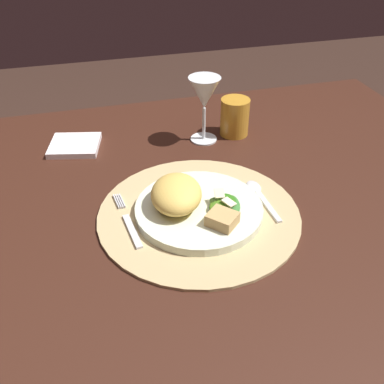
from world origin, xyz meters
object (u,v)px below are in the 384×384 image
at_px(wine_glass, 204,95).
at_px(amber_tumbler, 235,117).
at_px(dining_table, 185,243).
at_px(spoon, 258,193).
at_px(napkin, 75,145).
at_px(dinner_plate, 199,209).
at_px(fork, 129,223).

bearing_deg(wine_glass, amber_tumbler, 7.24).
relative_size(wine_glass, amber_tumbler, 1.73).
height_order(dining_table, wine_glass, wine_glass).
distance_m(spoon, napkin, 0.45).
bearing_deg(napkin, dinner_plate, -56.56).
relative_size(dining_table, dinner_plate, 5.68).
bearing_deg(spoon, fork, -174.71).
bearing_deg(fork, napkin, 104.09).
bearing_deg(spoon, dining_table, 162.11).
bearing_deg(dining_table, fork, -150.48).
distance_m(dining_table, spoon, 0.20).
relative_size(dinner_plate, fork, 1.47).
bearing_deg(fork, dining_table, 29.52).
distance_m(wine_glass, amber_tumbler, 0.11).
xyz_separation_m(dining_table, wine_glass, (0.10, 0.21, 0.25)).
xyz_separation_m(dining_table, napkin, (-0.20, 0.25, 0.14)).
xyz_separation_m(fork, napkin, (-0.08, 0.32, -0.00)).
bearing_deg(fork, amber_tumbler, 43.34).
distance_m(dinner_plate, fork, 0.13).
height_order(spoon, amber_tumbler, amber_tumbler).
bearing_deg(dinner_plate, spoon, 11.77).
bearing_deg(spoon, dinner_plate, -168.23).
relative_size(fork, amber_tumbler, 1.79).
distance_m(fork, napkin, 0.33).
bearing_deg(amber_tumbler, spoon, -98.98).
bearing_deg(dining_table, wine_glass, 64.12).
height_order(fork, napkin, napkin).
height_order(dinner_plate, amber_tumbler, amber_tumbler).
height_order(dinner_plate, wine_glass, wine_glass).
xyz_separation_m(dinner_plate, napkin, (-0.21, 0.32, -0.01)).
distance_m(fork, spoon, 0.27).
xyz_separation_m(dinner_plate, wine_glass, (0.09, 0.28, 0.10)).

